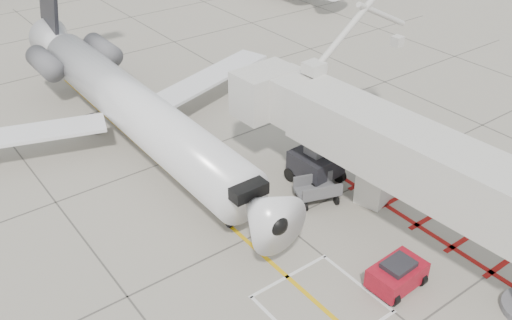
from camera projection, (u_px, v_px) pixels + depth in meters
ground_plane at (340, 269)px, 24.35m from camera, size 260.00×260.00×0.00m
regional_jet at (151, 98)px, 29.50m from camera, size 23.98×30.18×7.88m
jet_bridge at (413, 169)px, 24.42m from camera, size 9.45×18.39×7.19m
pushback_tug at (397, 274)px, 23.14m from camera, size 2.40×1.56×1.36m
baggage_cart at (317, 191)px, 28.13m from camera, size 2.42×1.94×1.33m
ground_power_unit at (378, 181)px, 28.34m from camera, size 2.64×1.96×1.87m
cone_nose at (253, 209)px, 27.53m from camera, size 0.38×0.38×0.53m
cone_side at (202, 184)px, 29.29m from camera, size 0.37×0.37×0.51m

